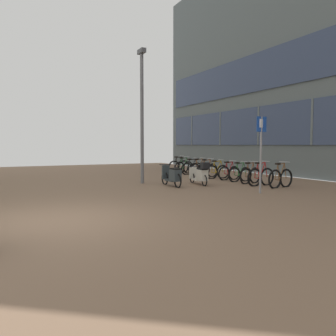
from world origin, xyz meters
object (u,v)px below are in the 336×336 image
Objects in this scene: bicycle_rack_09 at (184,167)px; bicycle_rack_10 at (179,166)px; bicycle_rack_05 at (217,172)px; scooter_mid at (172,176)px; bicycle_rack_06 at (207,170)px; bicycle_rack_02 at (250,175)px; bicycle_rack_07 at (199,169)px; bicycle_rack_01 at (261,177)px; bicycle_rack_00 at (281,178)px; lamp_post at (142,109)px; parking_sign at (261,146)px; bicycle_rack_03 at (240,174)px; bicycle_rack_08 at (192,168)px; scooter_near at (200,174)px; bicycle_rack_04 at (229,173)px.

bicycle_rack_09 is 0.80m from bicycle_rack_10.
bicycle_rack_05 is 3.79m from scooter_mid.
bicycle_rack_09 reaches higher than bicycle_rack_06.
bicycle_rack_06 reaches higher than bicycle_rack_02.
bicycle_rack_07 reaches higher than bicycle_rack_05.
bicycle_rack_02 is (0.14, 0.79, -0.02)m from bicycle_rack_01.
bicycle_rack_00 is 4.77m from bicycle_rack_06.
bicycle_rack_10 is 0.25× the size of lamp_post.
parking_sign is (-1.48, -1.62, 1.21)m from bicycle_rack_01.
bicycle_rack_09 is 0.53× the size of parking_sign.
bicycle_rack_00 is 4.09m from scooter_mid.
parking_sign reaches higher than bicycle_rack_02.
bicycle_rack_03 is 1.00× the size of bicycle_rack_08.
bicycle_rack_09 is 0.24× the size of lamp_post.
bicycle_rack_06 reaches higher than bicycle_rack_05.
parking_sign is at bearing -132.34° from bicycle_rack_01.
bicycle_rack_00 reaches higher than bicycle_rack_08.
scooter_mid is (-3.40, -5.76, 0.05)m from bicycle_rack_10.
bicycle_rack_08 is 0.75× the size of scooter_near.
bicycle_rack_05 is (-0.00, 2.38, -0.01)m from bicycle_rack_02.
bicycle_rack_10 is at bearing 82.32° from bicycle_rack_09.
bicycle_rack_01 reaches higher than scooter_near.
bicycle_rack_10 is (0.06, 6.36, 0.01)m from bicycle_rack_02.
bicycle_rack_04 is 0.94× the size of bicycle_rack_09.
bicycle_rack_00 is 1.01× the size of bicycle_rack_10.
bicycle_rack_03 is 3.46m from scooter_mid.
bicycle_rack_06 is at bearing 74.53° from parking_sign.
bicycle_rack_09 is 5.92m from lamp_post.
bicycle_rack_00 is at bearing 25.52° from parking_sign.
bicycle_rack_00 is 3.18m from bicycle_rack_04.
bicycle_rack_01 reaches higher than bicycle_rack_06.
bicycle_rack_02 is 5.28m from lamp_post.
bicycle_rack_09 reaches higher than bicycle_rack_03.
bicycle_rack_03 is 1.59m from bicycle_rack_05.
parking_sign is 5.32m from lamp_post.
bicycle_rack_07 is at bearing 90.32° from bicycle_rack_02.
bicycle_rack_07 is at bearing 92.28° from bicycle_rack_03.
bicycle_rack_08 is at bearing -91.54° from bicycle_rack_10.
bicycle_rack_06 is 1.00× the size of bicycle_rack_10.
scooter_mid is at bearing -163.99° from bicycle_rack_04.
bicycle_rack_07 is at bearing 88.64° from bicycle_rack_01.
parking_sign is at bearing -123.73° from bicycle_rack_02.
bicycle_rack_05 reaches higher than bicycle_rack_08.
bicycle_rack_10 is (-0.06, 7.94, -0.00)m from bicycle_rack_00.
scooter_mid is at bearing 156.56° from bicycle_rack_01.
bicycle_rack_03 is 5.11m from lamp_post.
bicycle_rack_01 is 1.10× the size of bicycle_rack_05.
bicycle_rack_09 is at bearing 90.50° from bicycle_rack_02.
bicycle_rack_04 is 0.73× the size of scooter_mid.
bicycle_rack_01 is 1.06× the size of bicycle_rack_07.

